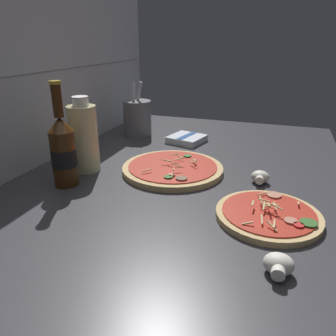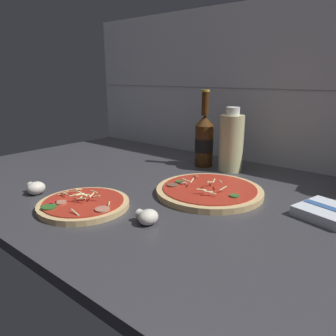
% 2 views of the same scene
% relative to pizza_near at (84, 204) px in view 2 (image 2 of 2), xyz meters
% --- Properties ---
extents(counter_slab, '(1.60, 0.90, 0.03)m').
position_rel_pizza_near_xyz_m(counter_slab, '(0.08, 0.24, -0.02)').
color(counter_slab, '#38383D').
rests_on(counter_slab, ground).
extents(tile_backsplash, '(1.60, 0.01, 0.60)m').
position_rel_pizza_near_xyz_m(tile_backsplash, '(0.08, 0.70, 0.27)').
color(tile_backsplash, silver).
rests_on(tile_backsplash, ground).
extents(pizza_near, '(0.23, 0.23, 0.04)m').
position_rel_pizza_near_xyz_m(pizza_near, '(0.00, 0.00, 0.00)').
color(pizza_near, tan).
rests_on(pizza_near, counter_slab).
extents(pizza_far, '(0.30, 0.30, 0.05)m').
position_rel_pizza_near_xyz_m(pizza_far, '(0.19, 0.29, 0.00)').
color(pizza_far, tan).
rests_on(pizza_far, counter_slab).
extents(beer_bottle, '(0.07, 0.07, 0.27)m').
position_rel_pizza_near_xyz_m(beer_bottle, '(0.01, 0.53, 0.09)').
color(beer_bottle, '#47280F').
rests_on(beer_bottle, counter_slab).
extents(oil_bottle, '(0.08, 0.08, 0.22)m').
position_rel_pizza_near_xyz_m(oil_bottle, '(0.12, 0.53, 0.09)').
color(oil_bottle, beige).
rests_on(oil_bottle, counter_slab).
extents(mushroom_left, '(0.05, 0.05, 0.03)m').
position_rel_pizza_near_xyz_m(mushroom_left, '(0.19, 0.03, 0.01)').
color(mushroom_left, white).
rests_on(mushroom_left, counter_slab).
extents(mushroom_right, '(0.05, 0.05, 0.04)m').
position_rel_pizza_near_xyz_m(mushroom_right, '(-0.18, -0.03, 0.01)').
color(mushroom_right, white).
rests_on(mushroom_right, counter_slab).
extents(dish_towel, '(0.15, 0.15, 0.03)m').
position_rel_pizza_near_xyz_m(dish_towel, '(0.49, 0.33, 0.00)').
color(dish_towel, silver).
rests_on(dish_towel, counter_slab).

